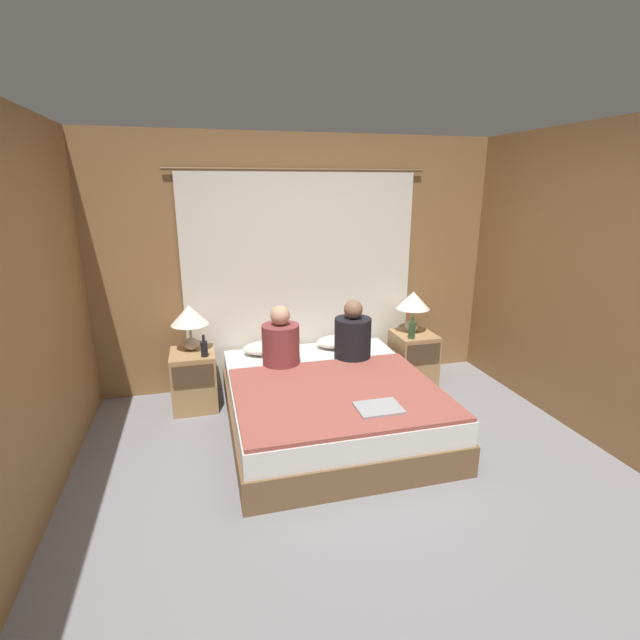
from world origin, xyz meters
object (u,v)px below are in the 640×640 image
at_px(pillow_right, 343,341).
at_px(person_right_in_bed, 353,336).
at_px(person_left_in_bed, 281,342).
at_px(lamp_right, 413,303).
at_px(nightstand_left, 194,380).
at_px(beer_bottle_on_left_stand, 204,348).
at_px(lamp_left, 189,318).
at_px(bed, 329,404).
at_px(laptop_on_bed, 379,408).
at_px(nightstand_right, 413,358).
at_px(pillow_left, 271,347).
at_px(beer_bottle_on_right_stand, 412,330).

height_order(pillow_right, person_right_in_bed, person_right_in_bed).
bearing_deg(person_left_in_bed, lamp_right, 12.99).
distance_m(nightstand_left, beer_bottle_on_left_stand, 0.39).
distance_m(lamp_right, pillow_right, 0.83).
xyz_separation_m(lamp_left, beer_bottle_on_left_stand, (0.11, -0.21, -0.23)).
bearing_deg(bed, laptop_on_bed, -73.36).
relative_size(pillow_right, person_right_in_bed, 0.95).
distance_m(nightstand_right, person_left_in_bed, 1.52).
relative_size(nightstand_right, lamp_right, 1.27).
bearing_deg(nightstand_right, pillow_right, 172.54).
xyz_separation_m(nightstand_left, person_left_in_bed, (0.78, -0.26, 0.38)).
distance_m(nightstand_left, lamp_right, 2.30).
height_order(lamp_right, laptop_on_bed, lamp_right).
distance_m(nightstand_right, lamp_left, 2.30).
xyz_separation_m(nightstand_right, lamp_left, (-2.23, 0.07, 0.58)).
height_order(lamp_left, pillow_left, lamp_left).
relative_size(bed, lamp_left, 4.58).
xyz_separation_m(bed, person_left_in_bed, (-0.33, 0.43, 0.44)).
xyz_separation_m(bed, pillow_right, (0.37, 0.78, 0.28)).
bearing_deg(person_right_in_bed, laptop_on_bed, -98.32).
bearing_deg(lamp_right, pillow_left, 179.06).
distance_m(nightstand_right, lamp_right, 0.58).
bearing_deg(nightstand_right, nightstand_left, 180.00).
height_order(person_right_in_bed, beer_bottle_on_right_stand, person_right_in_bed).
bearing_deg(laptop_on_bed, bed, 106.64).
bearing_deg(nightstand_left, laptop_on_bed, -45.56).
bearing_deg(beer_bottle_on_right_stand, lamp_right, 64.69).
relative_size(nightstand_right, laptop_on_bed, 1.67).
bearing_deg(pillow_right, nightstand_right, -7.46).
relative_size(person_right_in_bed, beer_bottle_on_left_stand, 2.87).
bearing_deg(person_right_in_bed, person_left_in_bed, 180.00).
relative_size(person_left_in_bed, person_right_in_bed, 0.98).
bearing_deg(laptop_on_bed, lamp_left, 132.91).
bearing_deg(person_right_in_bed, bed, -129.49).
distance_m(bed, laptop_on_bed, 0.72).
distance_m(bed, pillow_right, 0.91).
distance_m(person_right_in_bed, beer_bottle_on_right_stand, 0.68).
relative_size(bed, nightstand_left, 3.61).
bearing_deg(bed, pillow_right, 64.83).
xyz_separation_m(nightstand_right, lamp_right, (0.00, 0.07, 0.58)).
height_order(pillow_left, pillow_right, same).
relative_size(lamp_left, beer_bottle_on_right_stand, 1.88).
xyz_separation_m(nightstand_right, pillow_left, (-1.48, 0.10, 0.22)).
bearing_deg(laptop_on_bed, beer_bottle_on_right_stand, 55.57).
relative_size(pillow_right, person_left_in_bed, 0.97).
xyz_separation_m(beer_bottle_on_right_stand, laptop_on_bed, (-0.82, -1.20, -0.16)).
bearing_deg(pillow_left, person_left_in_bed, -84.13).
bearing_deg(beer_bottle_on_left_stand, lamp_left, 118.18).
height_order(bed, laptop_on_bed, laptop_on_bed).
distance_m(pillow_left, person_right_in_bed, 0.82).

